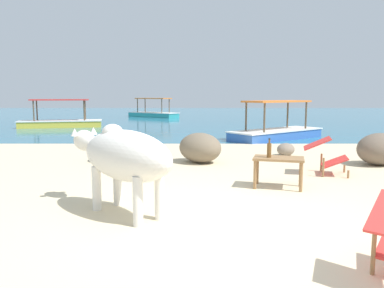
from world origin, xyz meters
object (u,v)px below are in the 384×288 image
bottle (268,150)px  boat_yellow (59,121)px  boat_blue (275,131)px  deck_chair_near (324,153)px  low_bench_table (277,163)px  cow (122,156)px  boat_teal (152,113)px

bottle → boat_yellow: boat_yellow is taller
boat_blue → deck_chair_near: bearing=-132.5°
low_bench_table → boat_blue: bearing=92.7°
bottle → deck_chair_near: size_ratio=0.34×
deck_chair_near → boat_blue: (0.41, 5.79, -0.13)m
bottle → boat_blue: bearing=76.4°
bottle → boat_yellow: bearing=122.2°
deck_chair_near → boat_yellow: bearing=144.0°
bottle → boat_yellow: 13.63m
low_bench_table → boat_blue: 6.96m
low_bench_table → cow: bearing=-134.0°
boat_blue → boat_yellow: bearing=113.4°
boat_teal → boat_yellow: bearing=-77.5°
cow → boat_blue: boat_blue is taller
bottle → boat_blue: size_ratio=0.08×
cow → low_bench_table: size_ratio=1.94×
cow → boat_blue: size_ratio=0.46×
cow → boat_teal: (-1.81, 21.01, -0.46)m
deck_chair_near → bottle: bearing=-125.8°
bottle → deck_chair_near: 1.61m
deck_chair_near → boat_blue: bearing=101.1°
deck_chair_near → boat_blue: size_ratio=0.24×
bottle → boat_blue: (1.65, 6.80, -0.35)m
cow → boat_yellow: (-5.24, 12.83, -0.46)m
cow → boat_blue: bearing=-70.1°
cow → deck_chair_near: bearing=-100.5°
boat_yellow → deck_chair_near: bearing=-63.4°
low_bench_table → deck_chair_near: deck_chair_near is taller
cow → boat_yellow: boat_yellow is taller
cow → boat_yellow: bearing=-23.6°
low_bench_table → boat_blue: boat_blue is taller
cow → boat_teal: 21.09m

